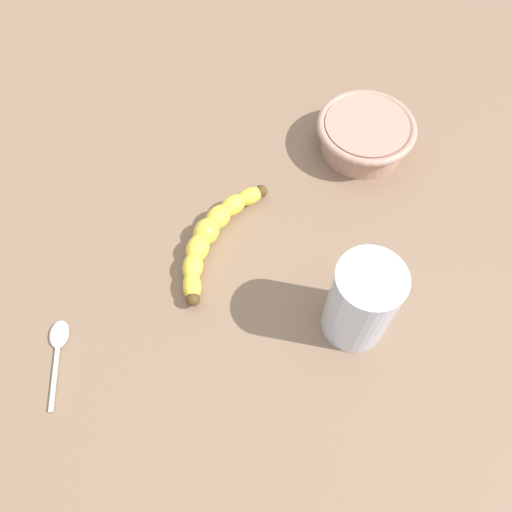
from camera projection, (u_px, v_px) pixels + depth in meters
wooden_tabletop at (224, 273)px, 68.25cm from camera, size 120.00×120.00×3.00cm
banana at (213, 235)px, 67.46cm from camera, size 18.39×11.78×3.34cm
smoothie_glass at (361, 304)px, 57.82cm from camera, size 7.86×7.86×12.89cm
ceramic_bowl at (365, 134)px, 74.21cm from camera, size 14.56×14.56×5.21cm
teaspoon at (59, 339)px, 61.66cm from camera, size 11.26×2.58×0.80cm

